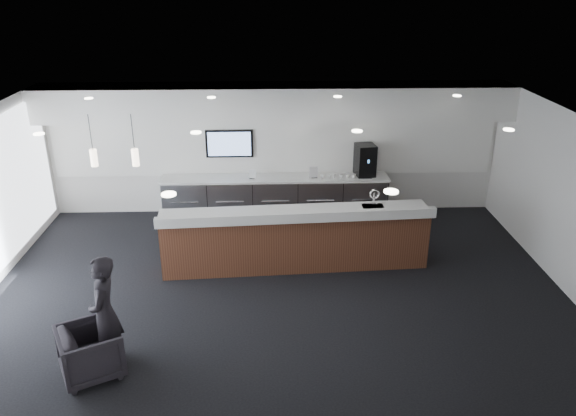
{
  "coord_description": "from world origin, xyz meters",
  "views": [
    {
      "loc": [
        -0.11,
        -8.13,
        5.17
      ],
      "look_at": [
        0.21,
        1.3,
        1.18
      ],
      "focal_mm": 35.0,
      "sensor_mm": 36.0,
      "label": 1
    }
  ],
  "objects_px": {
    "service_counter": "(296,238)",
    "lounge_guest": "(105,313)",
    "armchair": "(91,351)",
    "coffee_machine": "(365,160)"
  },
  "relations": [
    {
      "from": "service_counter",
      "to": "lounge_guest",
      "type": "relative_size",
      "value": 2.96
    },
    {
      "from": "service_counter",
      "to": "lounge_guest",
      "type": "bearing_deg",
      "value": -137.97
    },
    {
      "from": "armchair",
      "to": "lounge_guest",
      "type": "relative_size",
      "value": 0.48
    },
    {
      "from": "service_counter",
      "to": "lounge_guest",
      "type": "distance_m",
      "value": 3.94
    },
    {
      "from": "service_counter",
      "to": "lounge_guest",
      "type": "height_order",
      "value": "lounge_guest"
    },
    {
      "from": "coffee_machine",
      "to": "lounge_guest",
      "type": "xyz_separation_m",
      "value": [
        -4.41,
        -5.24,
        -0.45
      ]
    },
    {
      "from": "lounge_guest",
      "to": "coffee_machine",
      "type": "bearing_deg",
      "value": 136.4
    },
    {
      "from": "armchair",
      "to": "lounge_guest",
      "type": "xyz_separation_m",
      "value": [
        0.2,
        0.19,
        0.48
      ]
    },
    {
      "from": "lounge_guest",
      "to": "armchair",
      "type": "bearing_deg",
      "value": -49.45
    },
    {
      "from": "armchair",
      "to": "lounge_guest",
      "type": "distance_m",
      "value": 0.56
    }
  ]
}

